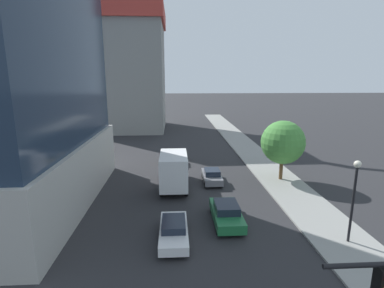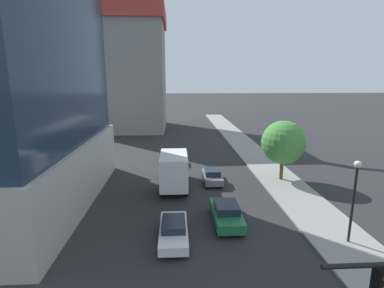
{
  "view_description": "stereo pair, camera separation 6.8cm",
  "coord_description": "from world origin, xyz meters",
  "px_view_note": "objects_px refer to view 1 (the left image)",
  "views": [
    {
      "loc": [
        -1.73,
        -2.45,
        10.26
      ],
      "look_at": [
        -0.58,
        17.0,
        5.89
      ],
      "focal_mm": 27.68,
      "sensor_mm": 36.0,
      "label": 1
    },
    {
      "loc": [
        -1.66,
        -2.46,
        10.26
      ],
      "look_at": [
        -0.58,
        17.0,
        5.89
      ],
      "focal_mm": 27.68,
      "sensor_mm": 36.0,
      "label": 2
    }
  ],
  "objects_px": {
    "street_lamp": "(355,189)",
    "car_gray": "(212,176)",
    "street_tree": "(283,142)",
    "box_truck": "(174,169)",
    "car_white": "(174,230)",
    "car_gold": "(174,157)",
    "construction_building": "(129,64)",
    "car_green": "(226,213)"
  },
  "relations": [
    {
      "from": "street_lamp",
      "to": "car_gray",
      "type": "relative_size",
      "value": 1.31
    },
    {
      "from": "street_lamp",
      "to": "street_tree",
      "type": "bearing_deg",
      "value": 90.65
    },
    {
      "from": "street_tree",
      "to": "box_truck",
      "type": "distance_m",
      "value": 11.19
    },
    {
      "from": "car_white",
      "to": "car_gold",
      "type": "distance_m",
      "value": 17.79
    },
    {
      "from": "construction_building",
      "to": "street_lamp",
      "type": "distance_m",
      "value": 49.8
    },
    {
      "from": "street_lamp",
      "to": "car_gold",
      "type": "distance_m",
      "value": 22.02
    },
    {
      "from": "street_tree",
      "to": "car_green",
      "type": "height_order",
      "value": "street_tree"
    },
    {
      "from": "car_white",
      "to": "car_gold",
      "type": "relative_size",
      "value": 1.13
    },
    {
      "from": "street_tree",
      "to": "car_gray",
      "type": "xyz_separation_m",
      "value": [
        -7.1,
        -0.24,
        -3.28
      ]
    },
    {
      "from": "car_gold",
      "to": "car_white",
      "type": "bearing_deg",
      "value": -90.0
    },
    {
      "from": "construction_building",
      "to": "car_green",
      "type": "xyz_separation_m",
      "value": [
        12.58,
        -41.55,
        -12.22
      ]
    },
    {
      "from": "street_tree",
      "to": "box_truck",
      "type": "xyz_separation_m",
      "value": [
        -10.89,
        -1.49,
        -2.06
      ]
    },
    {
      "from": "car_gold",
      "to": "car_gray",
      "type": "xyz_separation_m",
      "value": [
        3.79,
        -7.22,
        -0.04
      ]
    },
    {
      "from": "construction_building",
      "to": "car_green",
      "type": "bearing_deg",
      "value": -73.15
    },
    {
      "from": "construction_building",
      "to": "box_truck",
      "type": "xyz_separation_m",
      "value": [
        8.79,
        -34.37,
        -11.05
      ]
    },
    {
      "from": "street_tree",
      "to": "car_white",
      "type": "xyz_separation_m",
      "value": [
        -10.89,
        -10.8,
        -3.28
      ]
    },
    {
      "from": "car_green",
      "to": "car_gold",
      "type": "bearing_deg",
      "value": 103.63
    },
    {
      "from": "car_gold",
      "to": "box_truck",
      "type": "bearing_deg",
      "value": -90.0
    },
    {
      "from": "street_tree",
      "to": "construction_building",
      "type": "bearing_deg",
      "value": 120.91
    },
    {
      "from": "street_lamp",
      "to": "car_gray",
      "type": "bearing_deg",
      "value": 121.94
    },
    {
      "from": "car_gray",
      "to": "car_white",
      "type": "bearing_deg",
      "value": -109.75
    },
    {
      "from": "street_lamp",
      "to": "car_green",
      "type": "bearing_deg",
      "value": 156.23
    },
    {
      "from": "car_gold",
      "to": "street_tree",
      "type": "bearing_deg",
      "value": -32.65
    },
    {
      "from": "car_gray",
      "to": "car_green",
      "type": "relative_size",
      "value": 0.86
    },
    {
      "from": "car_white",
      "to": "street_lamp",
      "type": "bearing_deg",
      "value": -5.41
    },
    {
      "from": "street_lamp",
      "to": "car_gray",
      "type": "distance_m",
      "value": 14.0
    },
    {
      "from": "car_gray",
      "to": "car_green",
      "type": "distance_m",
      "value": 8.42
    },
    {
      "from": "construction_building",
      "to": "car_gray",
      "type": "xyz_separation_m",
      "value": [
        12.58,
        -33.12,
        -12.27
      ]
    },
    {
      "from": "street_lamp",
      "to": "car_gold",
      "type": "relative_size",
      "value": 1.27
    },
    {
      "from": "car_gray",
      "to": "car_green",
      "type": "height_order",
      "value": "car_green"
    },
    {
      "from": "street_lamp",
      "to": "car_gold",
      "type": "bearing_deg",
      "value": 120.36
    },
    {
      "from": "car_white",
      "to": "car_green",
      "type": "relative_size",
      "value": 1.0
    },
    {
      "from": "street_tree",
      "to": "car_green",
      "type": "distance_m",
      "value": 11.66
    },
    {
      "from": "street_lamp",
      "to": "box_truck",
      "type": "distance_m",
      "value": 15.23
    },
    {
      "from": "car_white",
      "to": "car_gray",
      "type": "xyz_separation_m",
      "value": [
        3.79,
        10.56,
        -0.0
      ]
    },
    {
      "from": "construction_building",
      "to": "street_lamp",
      "type": "relative_size",
      "value": 5.63
    },
    {
      "from": "car_white",
      "to": "car_gold",
      "type": "bearing_deg",
      "value": 90.0
    },
    {
      "from": "street_lamp",
      "to": "box_truck",
      "type": "relative_size",
      "value": 0.77
    },
    {
      "from": "box_truck",
      "to": "car_gray",
      "type": "bearing_deg",
      "value": 18.19
    },
    {
      "from": "street_tree",
      "to": "street_lamp",
      "type": "bearing_deg",
      "value": -89.35
    },
    {
      "from": "street_lamp",
      "to": "car_green",
      "type": "xyz_separation_m",
      "value": [
        -7.24,
        3.19,
        -2.92
      ]
    },
    {
      "from": "car_white",
      "to": "box_truck",
      "type": "height_order",
      "value": "box_truck"
    }
  ]
}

